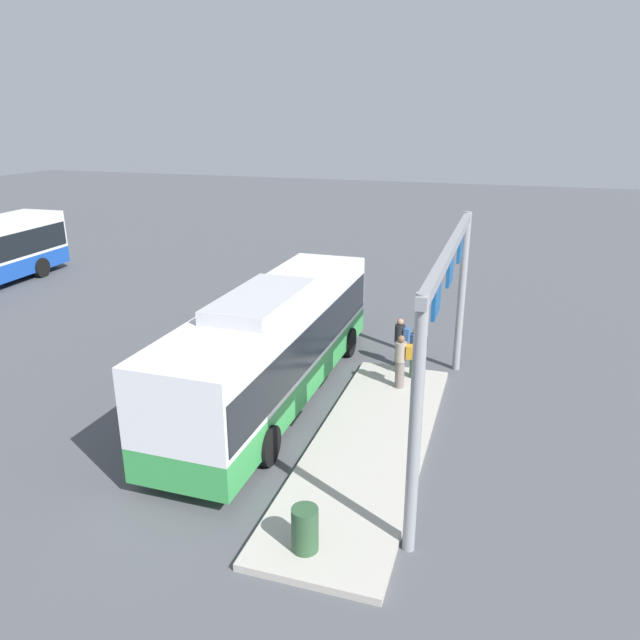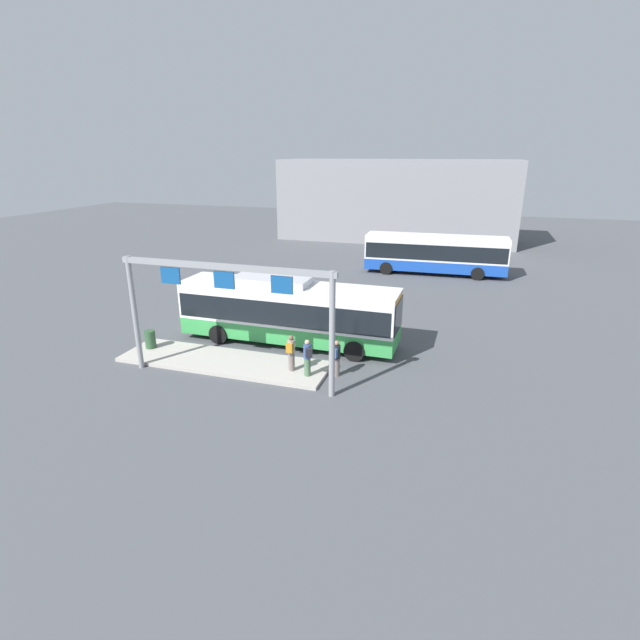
# 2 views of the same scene
# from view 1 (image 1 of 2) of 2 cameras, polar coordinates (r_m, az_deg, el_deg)

# --- Properties ---
(ground_plane) EXTENTS (120.00, 120.00, 0.00)m
(ground_plane) POSITION_cam_1_polar(r_m,az_deg,el_deg) (18.16, -4.23, -7.27)
(ground_plane) COLOR #4C4F54
(platform_curb) EXTENTS (10.00, 2.80, 0.16)m
(platform_curb) POSITION_cam_1_polar(r_m,az_deg,el_deg) (15.57, 4.71, -11.77)
(platform_curb) COLOR #B2ADA3
(platform_curb) RESTS_ON ground
(bus_main) EXTENTS (11.27, 2.76, 3.46)m
(bus_main) POSITION_cam_1_polar(r_m,az_deg,el_deg) (17.43, -4.38, -1.93)
(bus_main) COLOR green
(bus_main) RESTS_ON ground
(person_boarding) EXTENTS (0.54, 0.61, 1.67)m
(person_boarding) POSITION_cam_1_polar(r_m,az_deg,el_deg) (18.89, 9.09, -2.91)
(person_boarding) COLOR #476B4C
(person_boarding) RESTS_ON platform_curb
(person_waiting_near) EXTENTS (0.36, 0.54, 1.67)m
(person_waiting_near) POSITION_cam_1_polar(r_m,az_deg,el_deg) (18.14, 7.73, -3.79)
(person_waiting_near) COLOR slate
(person_waiting_near) RESTS_ON platform_curb
(person_waiting_mid) EXTENTS (0.40, 0.57, 1.67)m
(person_waiting_mid) POSITION_cam_1_polar(r_m,az_deg,el_deg) (20.05, 7.64, -2.00)
(person_waiting_mid) COLOR slate
(person_waiting_mid) RESTS_ON ground
(platform_sign_gantry) EXTENTS (9.52, 0.24, 5.20)m
(platform_sign_gantry) POSITION_cam_1_polar(r_m,az_deg,el_deg) (14.92, 12.05, 1.98)
(platform_sign_gantry) COLOR gray
(platform_sign_gantry) RESTS_ON ground
(trash_bin) EXTENTS (0.52, 0.52, 0.90)m
(trash_bin) POSITION_cam_1_polar(r_m,az_deg,el_deg) (11.99, -1.44, -19.23)
(trash_bin) COLOR #2D5133
(trash_bin) RESTS_ON platform_curb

